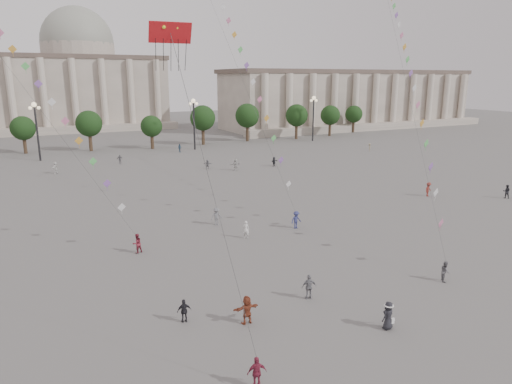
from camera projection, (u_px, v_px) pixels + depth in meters
name	position (u px, v px, depth m)	size (l,w,h in m)	color
ground	(334.00, 309.00, 30.11)	(360.00, 360.00, 0.00)	#53504E
hall_east	(351.00, 99.00, 142.15)	(84.00, 26.22, 17.20)	gray
hall_central	(81.00, 80.00, 138.50)	(48.30, 34.30, 35.50)	gray
tree_row	(114.00, 124.00, 96.31)	(137.12, 5.12, 8.00)	#34281A
lamp_post_mid_west	(36.00, 121.00, 82.35)	(2.00, 0.90, 10.65)	#262628
lamp_post_mid_east	(194.00, 115.00, 95.47)	(2.00, 0.90, 10.65)	#262628
lamp_post_far_east	(313.00, 110.00, 108.60)	(2.00, 0.90, 10.65)	#262628
person_crowd_0	(180.00, 148.00, 93.58)	(1.01, 0.42, 1.73)	#2D4C66
person_crowd_4	(55.00, 168.00, 72.68)	(1.75, 0.56, 1.89)	white
person_crowd_6	(216.00, 216.00, 47.18)	(1.20, 0.69, 1.85)	slate
person_crowd_7	(236.00, 165.00, 75.04)	(1.77, 0.57, 1.91)	#B4B3AF
person_crowd_8	(428.00, 189.00, 58.66)	(1.18, 0.68, 1.83)	maroon
person_crowd_9	(274.00, 162.00, 78.56)	(1.54, 0.49, 1.66)	black
person_crowd_12	(208.00, 164.00, 76.52)	(1.45, 0.46, 1.56)	slate
person_crowd_13	(246.00, 229.00, 43.30)	(0.63, 0.41, 1.72)	silver
person_crowd_15	(507.00, 191.00, 57.74)	(0.84, 0.66, 1.74)	black
person_crowd_16	(120.00, 159.00, 80.74)	(0.98, 0.41, 1.67)	slate
person_crowd_19	(369.00, 147.00, 94.50)	(1.09, 0.62, 1.68)	gray
tourist_0	(257.00, 372.00, 22.33)	(0.98, 0.41, 1.67)	maroon
tourist_2	(247.00, 310.00, 28.20)	(1.70, 0.54, 1.83)	brown
tourist_3	(309.00, 287.00, 31.35)	(1.04, 0.43, 1.78)	slate
tourist_4	(184.00, 311.00, 28.38)	(0.90, 0.37, 1.53)	black
kite_flyer_0	(137.00, 243.00, 39.63)	(0.85, 0.66, 1.75)	maroon
kite_flyer_1	(296.00, 220.00, 46.10)	(1.17, 0.67, 1.81)	navy
kite_flyer_2	(445.00, 271.00, 34.14)	(0.76, 0.59, 1.56)	#5F5E63
hat_person	(388.00, 315.00, 27.56)	(0.97, 0.73, 1.77)	black
dragon_kite	(172.00, 49.00, 23.50)	(2.23, 3.64, 16.92)	#B21317
kite_train_east	(394.00, 12.00, 58.31)	(32.17, 48.04, 71.01)	#3F3F3F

